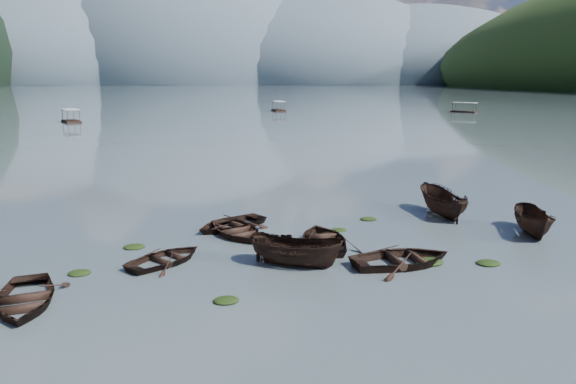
{
  "coord_description": "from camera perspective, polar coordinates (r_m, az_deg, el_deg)",
  "views": [
    {
      "loc": [
        -3.45,
        -16.53,
        8.37
      ],
      "look_at": [
        0.0,
        12.0,
        2.0
      ],
      "focal_mm": 32.0,
      "sensor_mm": 36.0,
      "label": 1
    }
  ],
  "objects": [
    {
      "name": "ground_plane",
      "position": [
        18.84,
        4.52,
        -13.91
      ],
      "size": [
        2400.0,
        2400.0,
        0.0
      ],
      "primitive_type": "plane",
      "color": "#475459"
    },
    {
      "name": "haze_mtn_a",
      "position": [
        951.79,
        -22.98,
        11.03
      ],
      "size": [
        520.0,
        520.0,
        280.0
      ],
      "primitive_type": "ellipsoid",
      "color": "#475666",
      "rests_on": "ground"
    },
    {
      "name": "haze_mtn_b",
      "position": [
        918.31,
        -10.65,
        11.76
      ],
      "size": [
        520.0,
        520.0,
        340.0
      ],
      "primitive_type": "ellipsoid",
      "color": "#475666",
      "rests_on": "ground"
    },
    {
      "name": "haze_mtn_c",
      "position": [
        927.72,
        2.04,
        11.97
      ],
      "size": [
        520.0,
        520.0,
        260.0
      ],
      "primitive_type": "ellipsoid",
      "color": "#475666",
      "rests_on": "ground"
    },
    {
      "name": "haze_mtn_d",
      "position": [
        971.96,
        12.81,
        11.7
      ],
      "size": [
        520.0,
        520.0,
        220.0
      ],
      "primitive_type": "ellipsoid",
      "color": "#475666",
      "rests_on": "ground"
    },
    {
      "name": "rowboat_0",
      "position": [
        22.22,
        -27.23,
        -11.09
      ],
      "size": [
        4.21,
        5.16,
        0.94
      ],
      "primitive_type": "imported",
      "rotation": [
        0.0,
        0.0,
        0.24
      ],
      "color": "black",
      "rests_on": "ground"
    },
    {
      "name": "rowboat_1",
      "position": [
        24.73,
        -13.38,
        -7.64
      ],
      "size": [
        4.74,
        4.7,
        0.81
      ],
      "primitive_type": "imported",
      "rotation": [
        0.0,
        0.0,
        2.33
      ],
      "color": "black",
      "rests_on": "ground"
    },
    {
      "name": "rowboat_2",
      "position": [
        23.68,
        0.84,
        -8.2
      ],
      "size": [
        4.73,
        3.49,
        1.72
      ],
      "primitive_type": "imported",
      "rotation": [
        0.0,
        0.0,
        1.11
      ],
      "color": "black",
      "rests_on": "ground"
    },
    {
      "name": "rowboat_3",
      "position": [
        26.65,
        4.04,
        -5.84
      ],
      "size": [
        3.34,
        4.65,
        0.96
      ],
      "primitive_type": "imported",
      "rotation": [
        0.0,
        0.0,
        3.15
      ],
      "color": "black",
      "rests_on": "ground"
    },
    {
      "name": "rowboat_4",
      "position": [
        24.36,
        12.56,
        -7.91
      ],
      "size": [
        5.29,
        4.15,
        1.0
      ],
      "primitive_type": "imported",
      "rotation": [
        0.0,
        0.0,
        1.73
      ],
      "color": "black",
      "rests_on": "ground"
    },
    {
      "name": "rowboat_5",
      "position": [
        31.36,
        25.52,
        -4.23
      ],
      "size": [
        2.88,
        4.66,
        1.69
      ],
      "primitive_type": "imported",
      "rotation": [
        0.0,
        0.0,
        -0.31
      ],
      "color": "black",
      "rests_on": "ground"
    },
    {
      "name": "rowboat_6",
      "position": [
        28.3,
        -5.71,
        -4.77
      ],
      "size": [
        4.7,
        5.37,
        0.93
      ],
      "primitive_type": "imported",
      "rotation": [
        0.0,
        0.0,
        0.4
      ],
      "color": "black",
      "rests_on": "ground"
    },
    {
      "name": "rowboat_7",
      "position": [
        29.61,
        -6.38,
        -4.0
      ],
      "size": [
        5.42,
        5.18,
        0.91
      ],
      "primitive_type": "imported",
      "rotation": [
        0.0,
        0.0,
        5.36
      ],
      "color": "black",
      "rests_on": "ground"
    },
    {
      "name": "rowboat_8",
      "position": [
        33.52,
        16.62,
        -2.5
      ],
      "size": [
        2.09,
        4.99,
        1.89
      ],
      "primitive_type": "imported",
      "rotation": [
        0.0,
        0.0,
        3.19
      ],
      "color": "black",
      "rests_on": "ground"
    },
    {
      "name": "weed_clump_0",
      "position": [
        24.51,
        -22.15,
        -8.44
      ],
      "size": [
        1.0,
        0.82,
        0.22
      ],
      "primitive_type": "ellipsoid",
      "color": "black",
      "rests_on": "ground"
    },
    {
      "name": "weed_clump_1",
      "position": [
        20.26,
        -6.88,
        -12.0
      ],
      "size": [
        1.0,
        0.8,
        0.22
      ],
      "primitive_type": "ellipsoid",
      "color": "black",
      "rests_on": "ground"
    },
    {
      "name": "weed_clump_2",
      "position": [
        24.84,
        15.39,
        -7.66
      ],
      "size": [
        1.31,
        1.05,
        0.28
      ],
      "primitive_type": "ellipsoid",
      "color": "black",
      "rests_on": "ground"
    },
    {
      "name": "weed_clump_3",
      "position": [
        25.61,
        1.25,
        -6.58
      ],
      "size": [
        0.77,
        0.65,
        0.17
      ],
      "primitive_type": "ellipsoid",
      "color": "black",
      "rests_on": "ground"
    },
    {
      "name": "weed_clump_4",
      "position": [
        25.6,
        21.36,
        -7.48
      ],
      "size": [
        1.11,
        0.88,
        0.23
      ],
      "primitive_type": "ellipsoid",
      "color": "black",
      "rests_on": "ground"
    },
    {
      "name": "weed_clump_5",
      "position": [
        27.22,
        -16.71,
        -5.96
      ],
      "size": [
        1.08,
        0.87,
        0.23
      ],
      "primitive_type": "ellipsoid",
      "color": "black",
      "rests_on": "ground"
    },
    {
      "name": "weed_clump_6",
      "position": [
        29.07,
        5.64,
        -4.3
      ],
      "size": [
        0.88,
        0.74,
        0.18
      ],
      "primitive_type": "ellipsoid",
      "color": "black",
      "rests_on": "ground"
    },
    {
      "name": "weed_clump_7",
      "position": [
        31.49,
        8.92,
        -3.07
      ],
      "size": [
        1.0,
        0.8,
        0.22
      ],
      "primitive_type": "ellipsoid",
      "color": "black",
      "rests_on": "ground"
    },
    {
      "name": "pontoon_left",
      "position": [
        109.93,
        -22.93,
        7.15
      ],
      "size": [
        5.23,
        6.95,
        2.46
      ],
      "primitive_type": null,
      "rotation": [
        0.0,
        0.0,
        0.45
      ],
      "color": "black",
      "rests_on": "ground"
    },
    {
      "name": "pontoon_centre",
      "position": [
        136.77,
        -1.05,
        8.99
      ],
      "size": [
        3.33,
        6.71,
        2.48
      ],
      "primitive_type": null,
      "rotation": [
        0.0,
        0.0,
        0.1
      ],
      "color": "black",
      "rests_on": "ground"
    },
    {
      "name": "pontoon_right",
      "position": [
        138.48,
        18.96,
        8.36
      ],
      "size": [
        6.19,
        6.21,
        2.37
      ],
      "primitive_type": null,
      "rotation": [
        0.0,
        0.0,
        0.78
      ],
      "color": "black",
      "rests_on": "ground"
    }
  ]
}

